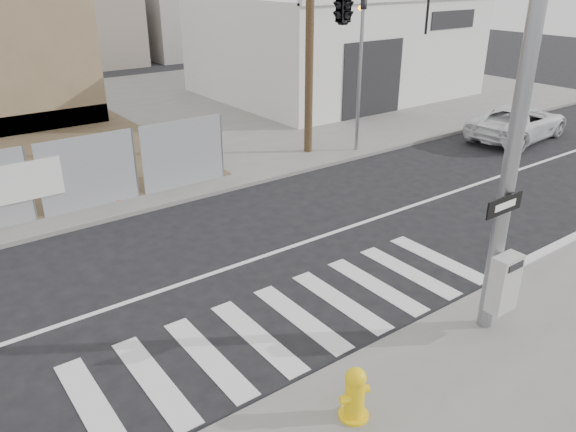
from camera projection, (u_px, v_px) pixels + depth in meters
ground at (232, 267)px, 12.57m from camera, size 100.00×100.00×0.00m
sidewalk_far at (53, 131)px, 22.83m from camera, size 50.00×20.00×0.12m
signal_pole at (394, 47)px, 10.48m from camera, size 0.96×5.87×7.00m
far_signal_pole at (361, 54)px, 18.88m from camera, size 0.16×0.20×5.60m
concrete_wall_right at (24, 47)px, 21.28m from camera, size 5.50×1.30×8.00m
auto_shop at (333, 44)px, 28.67m from camera, size 12.00×10.20×5.95m
fire_hydrant at (355, 393)px, 8.06m from camera, size 0.58×0.58×0.85m
suv at (518, 122)px, 21.69m from camera, size 4.98×2.68×1.33m
traffic_cone_d at (119, 185)px, 15.87m from camera, size 0.44×0.44×0.76m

